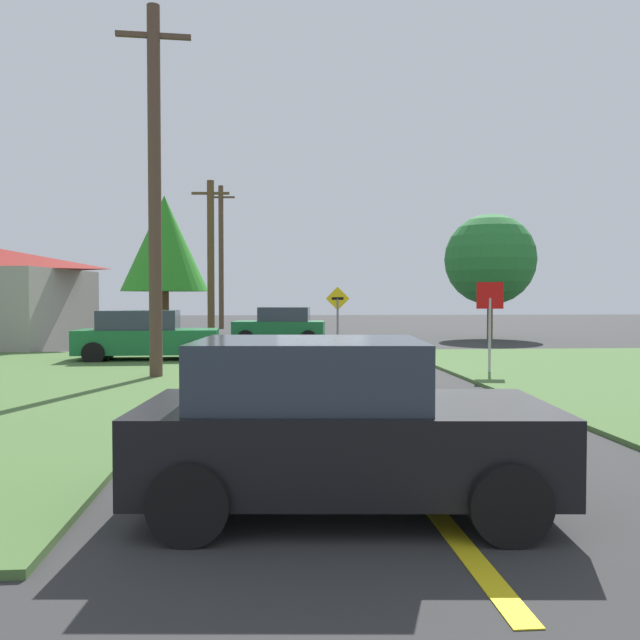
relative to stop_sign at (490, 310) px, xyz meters
name	(u,v)px	position (x,y,z in m)	size (l,w,h in m)	color
ground_plane	(322,369)	(-4.24, 1.79, -1.69)	(120.00, 120.00, 0.00)	#2F2F2F
lane_stripe_center	(363,420)	(-4.24, -6.21, -1.68)	(0.20, 14.00, 0.01)	yellow
stop_sign	(490,310)	(0.00, 0.00, 0.00)	(0.69, 0.12, 2.43)	#9EA0A8
car_approaching_junction	(281,326)	(-5.16, 11.86, -0.89)	(4.06, 2.47, 1.62)	#196B33
parked_car_near_building	(146,336)	(-9.60, 4.58, -0.88)	(4.42, 2.01, 1.62)	#196B33
car_behind_on_main_road	(336,425)	(-5.17, -10.76, -0.88)	(3.99, 2.39, 1.62)	black
utility_pole_near	(155,190)	(-8.52, -0.23, 2.98)	(1.80, 0.32, 9.12)	#503A2D
utility_pole_mid	(211,259)	(-8.40, 15.56, 2.21)	(1.80, 0.34, 7.61)	brown
utility_pole_far	(221,256)	(-8.66, 27.34, 3.07)	(1.80, 0.32, 9.31)	brown
direction_sign	(338,311)	(-3.07, 8.42, -0.17)	(0.90, 0.18, 2.45)	slate
oak_tree_left	(165,244)	(-11.07, 18.97, 3.17)	(4.56, 4.56, 7.39)	brown
pine_tree_center	(490,259)	(5.36, 15.71, 2.24)	(4.51, 4.51, 6.19)	brown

